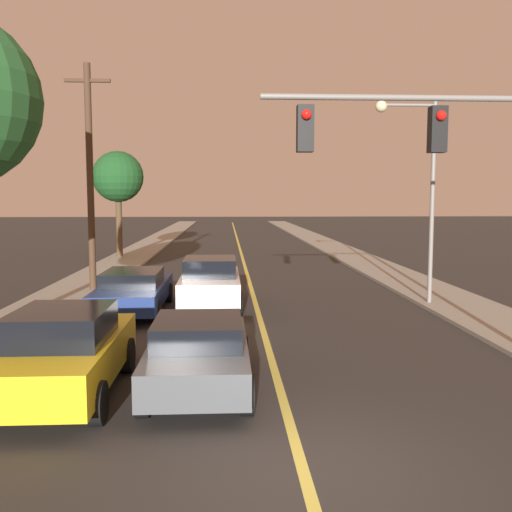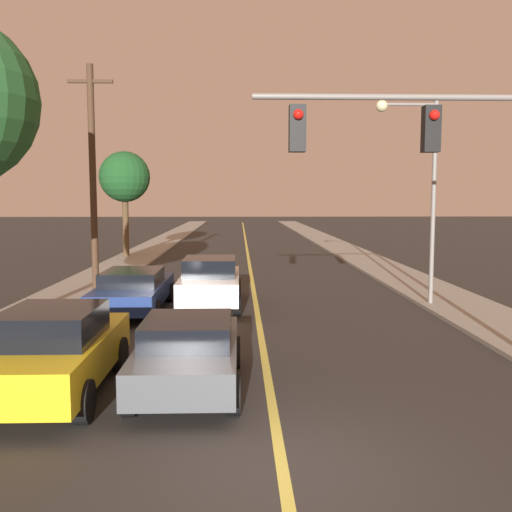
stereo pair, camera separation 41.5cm
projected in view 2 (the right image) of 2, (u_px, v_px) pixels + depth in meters
ground_plane at (283, 471)px, 7.18m from camera, size 200.00×200.00×0.00m
road_surface at (246, 244)px, 42.98m from camera, size 10.35×80.00×0.01m
sidewalk_left at (161, 243)px, 42.79m from camera, size 2.50×80.00×0.12m
sidewalk_right at (331, 243)px, 43.17m from camera, size 2.50×80.00×0.12m
car_near_lane_front at (188, 352)px, 10.17m from camera, size 1.85×4.04×1.32m
car_near_lane_second at (210, 281)px, 17.95m from camera, size 1.93×4.45×1.58m
car_outer_lane_front at (56, 350)px, 9.87m from camera, size 1.85×4.26×1.56m
car_outer_lane_second at (134, 289)px, 17.22m from camera, size 1.97×5.05×1.29m
traffic_signal_mast at (446, 162)px, 11.24m from camera, size 5.94×0.42×5.51m
streetlamp_right at (419, 171)px, 17.63m from camera, size 1.94×0.36×6.31m
utility_pole_left at (93, 174)px, 20.41m from camera, size 1.60×0.24×8.02m
tree_left_far at (125, 178)px, 32.30m from camera, size 2.87×2.87×5.96m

